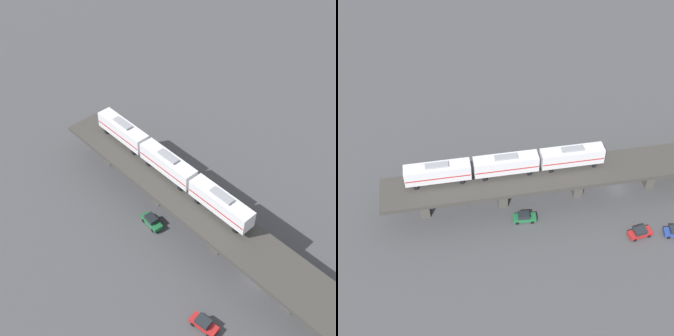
% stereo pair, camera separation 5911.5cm
% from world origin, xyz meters
% --- Properties ---
extents(ground_plane, '(400.00, 400.00, 0.00)m').
position_xyz_m(ground_plane, '(0.00, 0.00, 0.00)').
color(ground_plane, '#424244').
extents(elevated_viaduct, '(38.31, 89.61, 6.86)m').
position_xyz_m(elevated_viaduct, '(0.05, -0.15, 5.91)').
color(elevated_viaduct, '#393733').
rests_on(elevated_viaduct, ground).
extents(subway_train, '(14.93, 36.04, 4.45)m').
position_xyz_m(subway_train, '(6.14, -21.77, 9.40)').
color(subway_train, silver).
rests_on(subway_train, elevated_viaduct).
extents(street_car_green, '(2.79, 4.70, 1.89)m').
position_xyz_m(street_car_green, '(11.17, -17.48, 0.94)').
color(street_car_green, '#1E6638').
rests_on(street_car_green, ground).
extents(street_car_red, '(3.63, 4.73, 1.89)m').
position_xyz_m(street_car_red, '(11.42, 3.91, 0.94)').
color(street_car_red, '#AD1E1E').
rests_on(street_car_red, ground).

